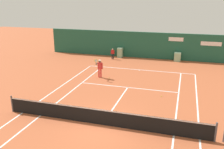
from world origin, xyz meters
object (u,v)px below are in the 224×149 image
Objects in this scene: tennis_ball_by_sideline at (109,78)px; tennis_ball_mid_court at (161,96)px; ball_kid_centre_post at (113,53)px; player_on_baseline at (100,67)px.

tennis_ball_mid_court is at bearing -31.81° from tennis_ball_by_sideline.
ball_kid_centre_post is 12.10m from tennis_ball_mid_court.
player_on_baseline is 1.46× the size of ball_kid_centre_post.
ball_kid_centre_post is 18.72× the size of tennis_ball_mid_court.
player_on_baseline is at bearing -174.51° from tennis_ball_by_sideline.
player_on_baseline reaches higher than tennis_ball_mid_court.
player_on_baseline is 1.28m from tennis_ball_by_sideline.
player_on_baseline is at bearing 152.74° from tennis_ball_mid_court.
tennis_ball_by_sideline is 5.87m from tennis_ball_mid_court.
tennis_ball_mid_court is at bearing 120.45° from ball_kid_centre_post.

